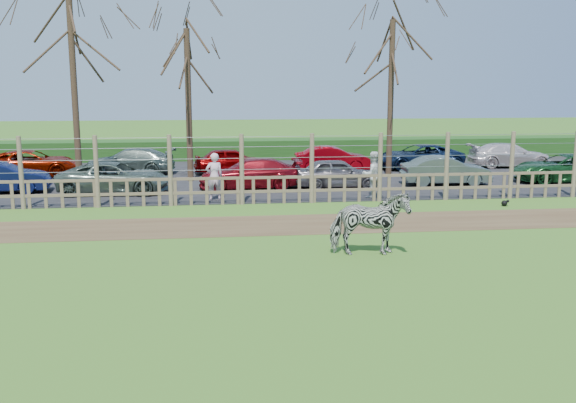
{
  "coord_description": "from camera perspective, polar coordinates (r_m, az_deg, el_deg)",
  "views": [
    {
      "loc": [
        -0.98,
        -14.49,
        4.3
      ],
      "look_at": [
        1.0,
        2.5,
        1.1
      ],
      "focal_mm": 40.0,
      "sensor_mm": 36.0,
      "label": 1
    }
  ],
  "objects": [
    {
      "name": "car_2",
      "position": [
        25.72,
        -15.14,
        2.05
      ],
      "size": [
        4.42,
        2.23,
        1.2
      ],
      "primitive_type": "imported",
      "rotation": [
        0.0,
        0.0,
        1.52
      ],
      "color": "#566759",
      "rests_on": "asphalt"
    },
    {
      "name": "car_12",
      "position": [
        32.55,
        11.57,
        3.93
      ],
      "size": [
        4.42,
        2.23,
        1.2
      ],
      "primitive_type": "imported",
      "rotation": [
        0.0,
        0.0,
        4.77
      ],
      "color": "#12203C",
      "rests_on": "asphalt"
    },
    {
      "name": "car_9",
      "position": [
        30.96,
        -13.87,
        3.5
      ],
      "size": [
        4.3,
        2.13,
        1.2
      ],
      "primitive_type": "imported",
      "rotation": [
        0.0,
        0.0,
        4.6
      ],
      "color": "#57695E",
      "rests_on": "asphalt"
    },
    {
      "name": "car_11",
      "position": [
        31.01,
        3.99,
        3.8
      ],
      "size": [
        3.69,
        1.41,
        1.2
      ],
      "primitive_type": "imported",
      "rotation": [
        0.0,
        0.0,
        1.53
      ],
      "color": "#96040D",
      "rests_on": "asphalt"
    },
    {
      "name": "crow",
      "position": [
        23.74,
        18.7,
        -0.13
      ],
      "size": [
        0.28,
        0.21,
        0.23
      ],
      "color": "black",
      "rests_on": "ground"
    },
    {
      "name": "car_4",
      "position": [
        26.16,
        4.45,
        2.53
      ],
      "size": [
        3.57,
        1.54,
        1.2
      ],
      "primitive_type": "imported",
      "rotation": [
        0.0,
        0.0,
        1.53
      ],
      "color": "#635D61",
      "rests_on": "asphalt"
    },
    {
      "name": "car_1",
      "position": [
        27.25,
        -24.21,
        1.95
      ],
      "size": [
        3.75,
        1.64,
        1.2
      ],
      "primitive_type": "imported",
      "rotation": [
        0.0,
        0.0,
        1.68
      ],
      "color": "#0E1747",
      "rests_on": "asphalt"
    },
    {
      "name": "car_5",
      "position": [
        27.63,
        13.83,
        2.68
      ],
      "size": [
        3.71,
        1.47,
        1.2
      ],
      "primitive_type": "imported",
      "rotation": [
        0.0,
        0.0,
        1.52
      ],
      "color": "#54645D",
      "rests_on": "asphalt"
    },
    {
      "name": "car_13",
      "position": [
        34.43,
        19.1,
        3.92
      ],
      "size": [
        4.24,
        1.96,
        1.2
      ],
      "primitive_type": "imported",
      "rotation": [
        0.0,
        0.0,
        1.5
      ],
      "color": "silver",
      "rests_on": "asphalt"
    },
    {
      "name": "car_10",
      "position": [
        30.36,
        -5.03,
        3.64
      ],
      "size": [
        3.64,
        1.75,
        1.2
      ],
      "primitive_type": "imported",
      "rotation": [
        0.0,
        0.0,
        1.67
      ],
      "color": "#7F0303",
      "rests_on": "asphalt"
    },
    {
      "name": "car_6",
      "position": [
        29.97,
        23.34,
        2.72
      ],
      "size": [
        4.46,
        2.31,
        1.2
      ],
      "primitive_type": "imported",
      "rotation": [
        0.0,
        0.0,
        4.64
      ],
      "color": "#195021",
      "rests_on": "asphalt"
    },
    {
      "name": "car_8",
      "position": [
        31.53,
        -21.87,
        3.17
      ],
      "size": [
        4.47,
        2.36,
        1.2
      ],
      "primitive_type": "imported",
      "rotation": [
        0.0,
        0.0,
        1.66
      ],
      "color": "#881302",
      "rests_on": "asphalt"
    },
    {
      "name": "visitor_a",
      "position": [
        23.54,
        -6.57,
        2.23
      ],
      "size": [
        0.69,
        0.52,
        1.72
      ],
      "primitive_type": "imported",
      "rotation": [
        0.0,
        0.0,
        3.31
      ],
      "color": "silver",
      "rests_on": "asphalt"
    },
    {
      "name": "zebra",
      "position": [
        16.14,
        7.24,
        -1.96
      ],
      "size": [
        1.98,
        1.0,
        1.63
      ],
      "primitive_type": "imported",
      "rotation": [
        0.0,
        0.0,
        1.51
      ],
      "color": "gray",
      "rests_on": "ground"
    },
    {
      "name": "car_3",
      "position": [
        26.0,
        -3.39,
        2.49
      ],
      "size": [
        4.17,
        1.76,
        1.2
      ],
      "primitive_type": "imported",
      "rotation": [
        0.0,
        0.0,
        4.73
      ],
      "color": "maroon",
      "rests_on": "asphalt"
    },
    {
      "name": "fence",
      "position": [
        22.78,
        -4.11,
        1.74
      ],
      "size": [
        30.16,
        0.16,
        2.5
      ],
      "color": "brown",
      "rests_on": "ground"
    },
    {
      "name": "visitor_b",
      "position": [
        24.05,
        7.53,
        2.39
      ],
      "size": [
        0.95,
        0.81,
        1.72
      ],
      "primitive_type": "imported",
      "rotation": [
        0.0,
        0.0,
        3.35
      ],
      "color": "silver",
      "rests_on": "asphalt"
    },
    {
      "name": "asphalt",
      "position": [
        29.32,
        -4.67,
        2.17
      ],
      "size": [
        44.0,
        13.0,
        0.04
      ],
      "primitive_type": "cube",
      "color": "#232326",
      "rests_on": "ground"
    },
    {
      "name": "dirt_strip",
      "position": [
        19.49,
        -3.61,
        -2.15
      ],
      "size": [
        34.0,
        2.8,
        0.01
      ],
      "primitive_type": "cube",
      "color": "brown",
      "rests_on": "ground"
    },
    {
      "name": "hedge",
      "position": [
        36.19,
        -5.08,
        4.61
      ],
      "size": [
        46.0,
        2.0,
        1.1
      ],
      "primitive_type": "cube",
      "color": "#1E4716",
      "rests_on": "ground"
    },
    {
      "name": "tree_left",
      "position": [
        27.58,
        -18.67,
        12.8
      ],
      "size": [
        4.8,
        4.8,
        7.88
      ],
      "color": "#3D2B1E",
      "rests_on": "ground"
    },
    {
      "name": "tree_right",
      "position": [
        29.6,
        9.21,
        12.29
      ],
      "size": [
        4.8,
        4.8,
        7.35
      ],
      "color": "#3D2B1E",
      "rests_on": "ground"
    },
    {
      "name": "tree_mid",
      "position": [
        28.01,
        -8.92,
        11.64
      ],
      "size": [
        4.8,
        4.8,
        6.83
      ],
      "color": "#3D2B1E",
      "rests_on": "ground"
    },
    {
      "name": "ground",
      "position": [
        15.14,
        -2.68,
        -5.91
      ],
      "size": [
        120.0,
        120.0,
        0.0
      ],
      "primitive_type": "plane",
      "color": "olive",
      "rests_on": "ground"
    }
  ]
}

